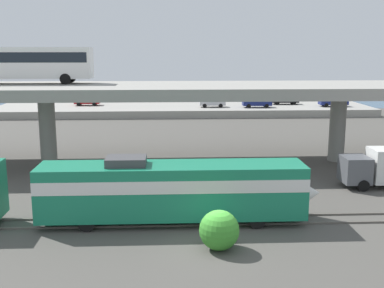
{
  "coord_description": "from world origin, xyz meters",
  "views": [
    {
      "loc": [
        -2.37,
        -24.24,
        10.57
      ],
      "look_at": [
        -0.43,
        16.0,
        2.54
      ],
      "focal_mm": 44.9,
      "sensor_mm": 36.0,
      "label": 1
    }
  ],
  "objects_px": {
    "transit_bus_on_overpass": "(27,62)",
    "parked_car_4": "(284,100)",
    "parked_car_1": "(257,103)",
    "parked_car_3": "(333,102)",
    "parked_car_2": "(87,101)",
    "train_locomotive": "(185,188)",
    "parked_car_0": "(212,102)"
  },
  "relations": [
    {
      "from": "transit_bus_on_overpass",
      "to": "parked_car_4",
      "type": "xyz_separation_m",
      "value": [
        33.04,
        34.76,
        -7.38
      ]
    },
    {
      "from": "parked_car_1",
      "to": "parked_car_3",
      "type": "xyz_separation_m",
      "value": [
        12.79,
        0.68,
        0.0
      ]
    },
    {
      "from": "transit_bus_on_overpass",
      "to": "parked_car_2",
      "type": "xyz_separation_m",
      "value": [
        -0.38,
        34.61,
        -7.38
      ]
    },
    {
      "from": "train_locomotive",
      "to": "transit_bus_on_overpass",
      "type": "bearing_deg",
      "value": 128.25
    },
    {
      "from": "parked_car_3",
      "to": "transit_bus_on_overpass",
      "type": "bearing_deg",
      "value": -142.25
    },
    {
      "from": "parked_car_2",
      "to": "parked_car_3",
      "type": "height_order",
      "value": "same"
    },
    {
      "from": "train_locomotive",
      "to": "parked_car_3",
      "type": "xyz_separation_m",
      "value": [
        26.01,
        49.23,
        -0.2
      ]
    },
    {
      "from": "transit_bus_on_overpass",
      "to": "parked_car_1",
      "type": "relative_size",
      "value": 2.58
    },
    {
      "from": "parked_car_1",
      "to": "parked_car_3",
      "type": "bearing_deg",
      "value": 3.03
    },
    {
      "from": "train_locomotive",
      "to": "parked_car_3",
      "type": "height_order",
      "value": "train_locomotive"
    },
    {
      "from": "parked_car_4",
      "to": "parked_car_1",
      "type": "bearing_deg",
      "value": -142.53
    },
    {
      "from": "parked_car_2",
      "to": "train_locomotive",
      "type": "bearing_deg",
      "value": 105.51
    },
    {
      "from": "parked_car_4",
      "to": "train_locomotive",
      "type": "bearing_deg",
      "value": -109.59
    },
    {
      "from": "transit_bus_on_overpass",
      "to": "parked_car_3",
      "type": "height_order",
      "value": "transit_bus_on_overpass"
    },
    {
      "from": "transit_bus_on_overpass",
      "to": "parked_car_1",
      "type": "xyz_separation_m",
      "value": [
        27.46,
        30.49,
        -7.38
      ]
    },
    {
      "from": "transit_bus_on_overpass",
      "to": "parked_car_3",
      "type": "xyz_separation_m",
      "value": [
        40.26,
        31.17,
        -7.38
      ]
    },
    {
      "from": "parked_car_2",
      "to": "parked_car_3",
      "type": "bearing_deg",
      "value": 175.15
    },
    {
      "from": "train_locomotive",
      "to": "parked_car_4",
      "type": "height_order",
      "value": "train_locomotive"
    },
    {
      "from": "train_locomotive",
      "to": "parked_car_3",
      "type": "distance_m",
      "value": 55.68
    },
    {
      "from": "parked_car_0",
      "to": "parked_car_1",
      "type": "height_order",
      "value": "same"
    },
    {
      "from": "parked_car_1",
      "to": "parked_car_4",
      "type": "xyz_separation_m",
      "value": [
        5.58,
        4.27,
        0.0
      ]
    },
    {
      "from": "parked_car_4",
      "to": "parked_car_0",
      "type": "bearing_deg",
      "value": -164.72
    },
    {
      "from": "train_locomotive",
      "to": "parked_car_1",
      "type": "height_order",
      "value": "train_locomotive"
    },
    {
      "from": "parked_car_1",
      "to": "parked_car_4",
      "type": "height_order",
      "value": "same"
    },
    {
      "from": "transit_bus_on_overpass",
      "to": "parked_car_3",
      "type": "distance_m",
      "value": 51.44
    },
    {
      "from": "parked_car_0",
      "to": "parked_car_2",
      "type": "distance_m",
      "value": 20.92
    },
    {
      "from": "parked_car_2",
      "to": "parked_car_4",
      "type": "height_order",
      "value": "same"
    },
    {
      "from": "parked_car_2",
      "to": "parked_car_0",
      "type": "bearing_deg",
      "value": 170.83
    },
    {
      "from": "train_locomotive",
      "to": "parked_car_4",
      "type": "bearing_deg",
      "value": 70.41
    },
    {
      "from": "parked_car_3",
      "to": "parked_car_2",
      "type": "bearing_deg",
      "value": 175.15
    },
    {
      "from": "train_locomotive",
      "to": "parked_car_2",
      "type": "height_order",
      "value": "train_locomotive"
    },
    {
      "from": "parked_car_1",
      "to": "parked_car_4",
      "type": "distance_m",
      "value": 7.03
    }
  ]
}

